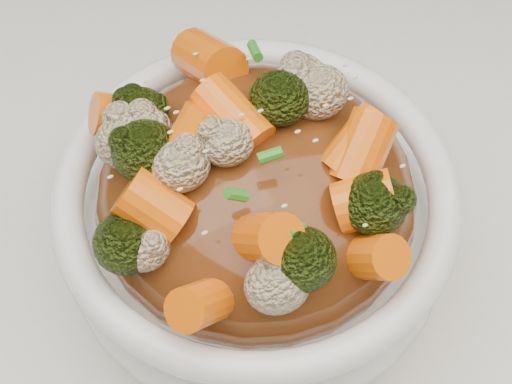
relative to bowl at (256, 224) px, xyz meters
name	(u,v)px	position (x,y,z in m)	size (l,w,h in m)	color
tablecloth	(199,340)	(-0.05, -0.02, -0.06)	(1.20, 0.80, 0.04)	white
bowl	(256,224)	(0.00, 0.00, 0.00)	(0.20, 0.20, 0.08)	white
sauce_base	(256,195)	(0.00, 0.00, 0.03)	(0.16, 0.16, 0.09)	#5B2B0F
carrots	(256,122)	(0.00, 0.00, 0.09)	(0.16, 0.16, 0.05)	#FE6A08
broccoli	(256,123)	(0.00, 0.00, 0.09)	(0.16, 0.16, 0.04)	black
cauliflower	(256,126)	(0.00, 0.00, 0.08)	(0.16, 0.16, 0.03)	#D1BA8E
scallions	(256,120)	(0.00, 0.00, 0.09)	(0.12, 0.12, 0.02)	#28871F
sesame_seeds	(256,120)	(0.00, 0.00, 0.09)	(0.14, 0.14, 0.01)	beige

